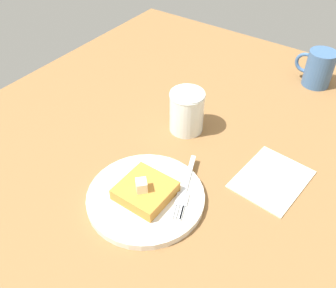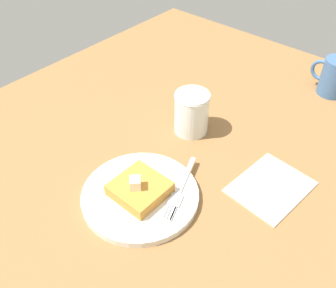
{
  "view_description": "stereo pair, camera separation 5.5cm",
  "coord_description": "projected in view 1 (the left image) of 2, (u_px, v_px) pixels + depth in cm",
  "views": [
    {
      "loc": [
        -21.02,
        45.78,
        55.62
      ],
      "look_at": [
        10.25,
        0.94,
        7.06
      ],
      "focal_mm": 40.0,
      "sensor_mm": 36.0,
      "label": 1
    },
    {
      "loc": [
        -25.4,
        42.39,
        55.62
      ],
      "look_at": [
        10.25,
        0.94,
        7.06
      ],
      "focal_mm": 40.0,
      "sensor_mm": 36.0,
      "label": 2
    }
  ],
  "objects": [
    {
      "name": "table_surface",
      "position": [
        214.0,
        183.0,
        0.73
      ],
      "size": [
        120.9,
        120.9,
        2.56
      ],
      "primitive_type": "cube",
      "color": "brown",
      "rests_on": "ground"
    },
    {
      "name": "plate",
      "position": [
        146.0,
        197.0,
        0.68
      ],
      "size": [
        21.39,
        21.39,
        1.37
      ],
      "color": "silver",
      "rests_on": "table_surface"
    },
    {
      "name": "toast_slice_center",
      "position": [
        145.0,
        191.0,
        0.67
      ],
      "size": [
        9.16,
        9.04,
        2.29
      ],
      "primitive_type": "cube",
      "rotation": [
        0.0,
        0.0,
        -0.01
      ],
      "color": "#BE7D30",
      "rests_on": "plate"
    },
    {
      "name": "butter_pat_primary",
      "position": [
        141.0,
        185.0,
        0.65
      ],
      "size": [
        2.83,
        2.82,
        2.1
      ],
      "primitive_type": "cube",
      "rotation": [
        0.0,
        0.0,
        2.36
      ],
      "color": "#F8EBC8",
      "rests_on": "toast_slice_center"
    },
    {
      "name": "fork",
      "position": [
        185.0,
        189.0,
        0.68
      ],
      "size": [
        7.19,
        15.41,
        0.36
      ],
      "color": "silver",
      "rests_on": "plate"
    },
    {
      "name": "syrup_jar",
      "position": [
        187.0,
        113.0,
        0.81
      ],
      "size": [
        7.64,
        7.64,
        9.46
      ],
      "color": "#44220C",
      "rests_on": "table_surface"
    },
    {
      "name": "napkin",
      "position": [
        272.0,
        179.0,
        0.72
      ],
      "size": [
        12.95,
        15.76,
        0.3
      ],
      "primitive_type": "cube",
      "rotation": [
        0.0,
        0.0,
        -0.1
      ],
      "color": "beige",
      "rests_on": "table_surface"
    },
    {
      "name": "coffee_mug",
      "position": [
        318.0,
        68.0,
        0.95
      ],
      "size": [
        9.87,
        6.9,
        9.19
      ],
      "color": "#3B5E8D",
      "rests_on": "table_surface"
    }
  ]
}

